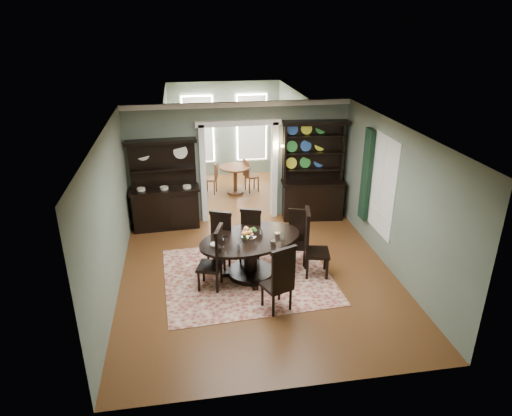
{
  "coord_description": "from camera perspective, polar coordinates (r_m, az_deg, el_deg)",
  "views": [
    {
      "loc": [
        -1.33,
        -7.82,
        4.94
      ],
      "look_at": [
        0.04,
        0.6,
        1.27
      ],
      "focal_mm": 32.0,
      "sensor_mm": 36.0,
      "label": 1
    }
  ],
  "objects": [
    {
      "name": "chair_far_mid",
      "position": [
        9.61,
        -0.73,
        -3.43
      ],
      "size": [
        0.55,
        0.53,
        1.19
      ],
      "rotation": [
        0.0,
        0.0,
        2.82
      ],
      "color": "black",
      "rests_on": "rug"
    },
    {
      "name": "sideboard",
      "position": [
        11.37,
        -11.29,
        1.27
      ],
      "size": [
        1.7,
        0.67,
        2.2
      ],
      "rotation": [
        0.0,
        0.0,
        0.05
      ],
      "color": "black",
      "rests_on": "floor"
    },
    {
      "name": "room",
      "position": [
        8.65,
        0.32,
        0.4
      ],
      "size": [
        5.51,
        6.01,
        3.01
      ],
      "color": "#5C3318",
      "rests_on": "ground"
    },
    {
      "name": "centerpiece",
      "position": [
        8.98,
        -0.91,
        -3.44
      ],
      "size": [
        1.47,
        0.94,
        0.24
      ],
      "color": "silver",
      "rests_on": "dining_table"
    },
    {
      "name": "parlor_table",
      "position": [
        13.37,
        -2.62,
        4.03
      ],
      "size": [
        0.89,
        0.89,
        0.83
      ],
      "color": "#562C18",
      "rests_on": "parlor_floor"
    },
    {
      "name": "wall_sconce",
      "position": [
        11.32,
        2.73,
        7.61
      ],
      "size": [
        0.27,
        0.21,
        0.21
      ],
      "color": "#B18D2F",
      "rests_on": "back_wall_right"
    },
    {
      "name": "parlor_chair_right",
      "position": [
        13.52,
        -0.8,
        4.21
      ],
      "size": [
        0.45,
        0.44,
        0.98
      ],
      "rotation": [
        0.0,
        0.0,
        -1.28
      ],
      "color": "#562C18",
      "rests_on": "parlor_floor"
    },
    {
      "name": "welsh_dresser",
      "position": [
        11.73,
        7.08,
        3.0
      ],
      "size": [
        1.67,
        0.75,
        2.52
      ],
      "rotation": [
        0.0,
        0.0,
        -0.1
      ],
      "color": "black",
      "rests_on": "floor"
    },
    {
      "name": "parlor_chair_left",
      "position": [
        13.43,
        -5.44,
        3.87
      ],
      "size": [
        0.43,
        0.42,
        0.94
      ],
      "rotation": [
        0.0,
        0.0,
        1.28
      ],
      "color": "#562C18",
      "rests_on": "parlor_floor"
    },
    {
      "name": "chair_near",
      "position": [
        8.02,
        3.06,
        -8.73
      ],
      "size": [
        0.62,
        0.61,
        1.31
      ],
      "rotation": [
        0.0,
        0.0,
        0.38
      ],
      "color": "black",
      "rests_on": "rug"
    },
    {
      "name": "doorway_trim",
      "position": [
        11.39,
        -2.16,
        6.3
      ],
      "size": [
        2.08,
        0.25,
        2.57
      ],
      "color": "white",
      "rests_on": "floor"
    },
    {
      "name": "right_window",
      "position": [
        10.19,
        14.6,
        3.37
      ],
      "size": [
        0.15,
        1.47,
        2.12
      ],
      "color": "white",
      "rests_on": "wall_right"
    },
    {
      "name": "chair_far_right",
      "position": [
        9.69,
        5.28,
        -3.34
      ],
      "size": [
        0.54,
        0.52,
        1.17
      ],
      "rotation": [
        0.0,
        0.0,
        2.82
      ],
      "color": "black",
      "rests_on": "rug"
    },
    {
      "name": "rug",
      "position": [
        9.38,
        -1.08,
        -8.46
      ],
      "size": [
        3.45,
        3.03,
        0.01
      ],
      "primitive_type": "cube",
      "rotation": [
        0.0,
        0.0,
        0.06
      ],
      "color": "maroon",
      "rests_on": "floor"
    },
    {
      "name": "dining_table",
      "position": [
        9.14,
        -0.67,
        -5.2
      ],
      "size": [
        2.49,
        2.49,
        0.84
      ],
      "rotation": [
        0.0,
        0.0,
        0.33
      ],
      "color": "black",
      "rests_on": "rug"
    },
    {
      "name": "parlor",
      "position": [
        13.85,
        -3.5,
        8.91
      ],
      "size": [
        3.51,
        3.5,
        3.01
      ],
      "color": "#5C3318",
      "rests_on": "ground"
    },
    {
      "name": "chair_end_right",
      "position": [
        9.14,
        6.95,
        -4.22
      ],
      "size": [
        0.59,
        0.61,
        1.42
      ],
      "rotation": [
        0.0,
        0.0,
        -1.77
      ],
      "color": "black",
      "rests_on": "rug"
    },
    {
      "name": "chair_far_left",
      "position": [
        9.42,
        -4.52,
        -3.91
      ],
      "size": [
        0.59,
        0.57,
        1.23
      ],
      "rotation": [
        0.0,
        0.0,
        2.74
      ],
      "color": "black",
      "rests_on": "rug"
    },
    {
      "name": "chair_end_left",
      "position": [
        8.71,
        -5.16,
        -6.11
      ],
      "size": [
        0.58,
        0.59,
        1.3
      ],
      "rotation": [
        0.0,
        0.0,
        1.26
      ],
      "color": "black",
      "rests_on": "rug"
    }
  ]
}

